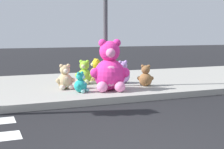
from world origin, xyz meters
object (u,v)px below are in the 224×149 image
object	(u,v)px
plush_pink_large	(110,70)
plush_yellow	(96,72)
plush_teal	(81,84)
plush_tan	(65,79)
plush_brown	(145,77)
sign_pole	(105,18)
plush_lime	(84,74)
plush_lavender	(122,74)

from	to	relation	value
plush_pink_large	plush_yellow	xyz separation A→B (m)	(0.21, 1.64, -0.23)
plush_teal	plush_tan	xyz separation A→B (m)	(-0.22, 0.58, 0.05)
plush_brown	plush_yellow	world-z (taller)	plush_yellow
plush_pink_large	plush_brown	size ratio (longest dim) A/B	2.20
plush_brown	plush_tan	distance (m)	2.03
plush_pink_large	plush_tan	xyz separation A→B (m)	(-0.93, 0.56, -0.24)
plush_yellow	plush_brown	bearing A→B (deg)	-57.97
sign_pole	plush_lime	bearing A→B (deg)	120.90
plush_lavender	plush_pink_large	bearing A→B (deg)	-128.30
plush_brown	plush_lime	xyz separation A→B (m)	(-1.33, 0.94, 0.03)
plush_brown	sign_pole	bearing A→B (deg)	161.53
plush_brown	plush_pink_large	bearing A→B (deg)	-166.28
sign_pole	plush_tan	world-z (taller)	sign_pole
plush_pink_large	plush_lime	distance (m)	1.25
plush_teal	plush_lime	bearing A→B (deg)	69.72
plush_pink_large	plush_tan	bearing A→B (deg)	148.73
plush_lime	plush_tan	xyz separation A→B (m)	(-0.67, -0.64, -0.01)
plush_pink_large	plush_brown	xyz separation A→B (m)	(1.07, 0.26, -0.26)
plush_brown	plush_teal	world-z (taller)	plush_brown
plush_tan	plush_lime	bearing A→B (deg)	43.57
plush_yellow	plush_lavender	size ratio (longest dim) A/B	1.02
plush_lavender	plush_tan	distance (m)	1.69
plush_lavender	plush_tan	world-z (taller)	plush_lavender
sign_pole	plush_brown	bearing A→B (deg)	-18.47
plush_pink_large	plush_teal	size ratio (longest dim) A/B	2.53
plush_brown	plush_teal	xyz separation A→B (m)	(-1.78, -0.28, -0.03)
plush_brown	plush_tan	xyz separation A→B (m)	(-2.00, 0.30, 0.02)
plush_pink_large	plush_brown	distance (m)	1.14
plush_yellow	plush_tan	xyz separation A→B (m)	(-1.14, -1.07, -0.01)
plush_teal	plush_pink_large	bearing A→B (deg)	1.50
plush_yellow	plush_lavender	xyz separation A→B (m)	(0.51, -0.73, -0.00)
sign_pole	plush_pink_large	world-z (taller)	sign_pole
plush_lavender	sign_pole	bearing A→B (deg)	-151.60
plush_brown	plush_lime	world-z (taller)	plush_lime
plush_yellow	plush_lime	bearing A→B (deg)	-137.25
plush_brown	plush_lavender	distance (m)	0.74
plush_teal	plush_yellow	bearing A→B (deg)	60.88
plush_yellow	plush_lavender	bearing A→B (deg)	-55.04
plush_pink_large	plush_teal	bearing A→B (deg)	-178.50
plush_brown	plush_yellow	size ratio (longest dim) A/B	0.88
plush_pink_large	plush_tan	size ratio (longest dim) A/B	1.99
sign_pole	plush_brown	distance (m)	1.79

